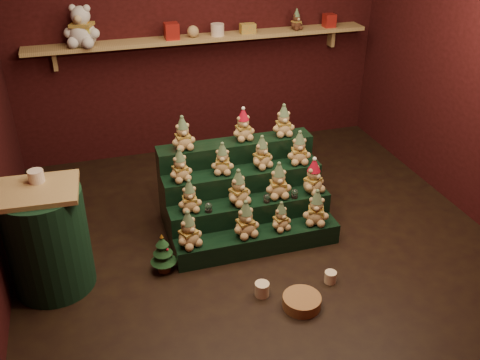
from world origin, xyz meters
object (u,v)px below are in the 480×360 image
object	(u,v)px
mini_christmas_tree	(163,253)
brown_bear	(296,20)
mug_right	(330,277)
snow_globe_a	(208,207)
snow_globe_b	(267,198)
snow_globe_c	(295,194)
white_bear	(81,20)
riser_tier_front	(258,241)
side_table	(48,239)
mug_left	(262,289)
wicker_basket	(302,302)

from	to	relation	value
mini_christmas_tree	brown_bear	world-z (taller)	brown_bear
mug_right	snow_globe_a	bearing A→B (deg)	137.92
snow_globe_b	brown_bear	distance (m)	2.27
snow_globe_c	white_bear	xyz separation A→B (m)	(-1.53, 1.79, 1.17)
riser_tier_front	mug_right	size ratio (longest dim) A/B	14.96
side_table	mini_christmas_tree	world-z (taller)	side_table
side_table	mug_left	size ratio (longest dim) A/B	7.77
snow_globe_a	snow_globe_c	size ratio (longest dim) A/B	1.03
wicker_basket	snow_globe_b	bearing A→B (deg)	87.68
mini_christmas_tree	white_bear	distance (m)	2.46
snow_globe_c	mini_christmas_tree	world-z (taller)	snow_globe_c
snow_globe_b	snow_globe_c	size ratio (longest dim) A/B	0.96
snow_globe_b	riser_tier_front	bearing A→B (deg)	-128.28
side_table	brown_bear	size ratio (longest dim) A/B	4.07
snow_globe_c	brown_bear	size ratio (longest dim) A/B	0.38
snow_globe_a	brown_bear	size ratio (longest dim) A/B	0.39
riser_tier_front	snow_globe_c	xyz separation A→B (m)	(0.38, 0.16, 0.31)
side_table	mini_christmas_tree	bearing A→B (deg)	-2.36
snow_globe_b	mug_left	size ratio (longest dim) A/B	0.70
mini_christmas_tree	mug_right	xyz separation A→B (m)	(1.21, -0.51, -0.12)
snow_globe_b	snow_globe_a	bearing A→B (deg)	180.00
mug_left	white_bear	world-z (taller)	white_bear
riser_tier_front	white_bear	xyz separation A→B (m)	(-1.15, 1.95, 1.48)
riser_tier_front	snow_globe_a	xyz separation A→B (m)	(-0.38, 0.16, 0.31)
snow_globe_b	brown_bear	bearing A→B (deg)	62.28
snow_globe_b	mini_christmas_tree	size ratio (longest dim) A/B	0.22
side_table	mini_christmas_tree	size ratio (longest dim) A/B	2.42
side_table	riser_tier_front	bearing A→B (deg)	1.76
mug_right	mini_christmas_tree	bearing A→B (deg)	156.98
riser_tier_front	mug_left	distance (m)	0.56
snow_globe_b	white_bear	xyz separation A→B (m)	(-1.27, 1.79, 1.17)
snow_globe_a	white_bear	world-z (taller)	white_bear
white_bear	mug_right	bearing A→B (deg)	-36.87
snow_globe_c	brown_bear	bearing A→B (deg)	68.95
riser_tier_front	mug_right	bearing A→B (deg)	-53.44
brown_bear	mini_christmas_tree	bearing A→B (deg)	-153.47
mug_left	mug_right	size ratio (longest dim) A/B	1.18
snow_globe_a	snow_globe_c	bearing A→B (deg)	-0.00
riser_tier_front	wicker_basket	size ratio (longest dim) A/B	4.94
mini_christmas_tree	brown_bear	distance (m)	3.01
mini_christmas_tree	snow_globe_a	bearing A→B (deg)	24.81
snow_globe_c	side_table	bearing A→B (deg)	-176.79
mini_christmas_tree	white_bear	size ratio (longest dim) A/B	0.72
snow_globe_c	snow_globe_b	bearing A→B (deg)	180.00
brown_bear	wicker_basket	bearing A→B (deg)	-130.20
snow_globe_a	mini_christmas_tree	distance (m)	0.52
wicker_basket	brown_bear	xyz separation A→B (m)	(0.98, 2.69, 1.38)
mini_christmas_tree	wicker_basket	xyz separation A→B (m)	(0.89, -0.70, -0.13)
side_table	mug_left	xyz separation A→B (m)	(1.48, -0.59, -0.37)
white_bear	mug_left	bearing A→B (deg)	-46.89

